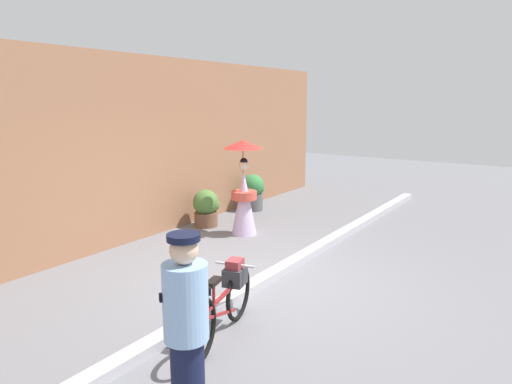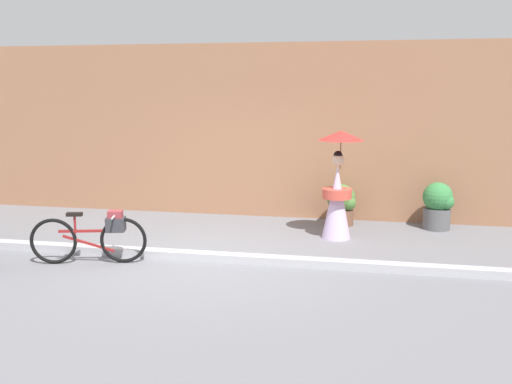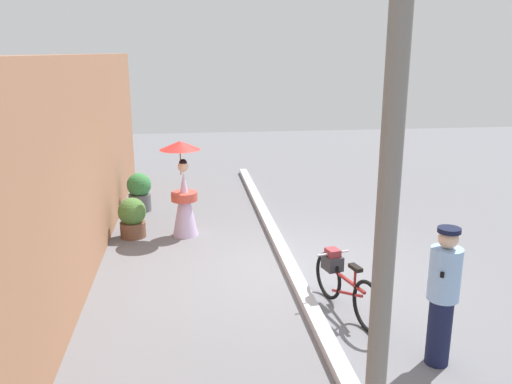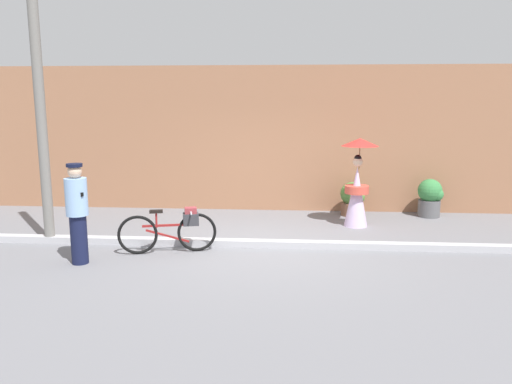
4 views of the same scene
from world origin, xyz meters
TOP-DOWN VIEW (x-y plane):
  - ground_plane at (0.00, 0.00)m, footprint 30.00×30.00m
  - building_wall at (0.00, 3.25)m, footprint 14.00×0.40m
  - sidewalk_curb at (0.00, 0.00)m, footprint 14.00×0.20m
  - bicycle_near_officer at (-1.45, -0.44)m, footprint 1.62×0.56m
  - person_officer at (-2.80, -1.12)m, footprint 0.34×0.34m
  - person_with_parasol at (1.87, 1.67)m, footprint 0.75×0.75m
  - potted_plant_by_door at (1.90, 2.63)m, footprint 0.53×0.52m
  - potted_plant_small at (3.61, 2.63)m, footprint 0.54×0.52m

SIDE VIEW (x-z plane):
  - ground_plane at x=0.00m, z-range 0.00..0.00m
  - sidewalk_curb at x=0.00m, z-range 0.00..0.12m
  - potted_plant_by_door at x=1.90m, z-range 0.01..0.77m
  - bicycle_near_officer at x=-1.45m, z-range 0.03..0.80m
  - potted_plant_small at x=3.61m, z-range 0.02..0.87m
  - person_officer at x=-2.80m, z-range 0.05..1.65m
  - person_with_parasol at x=1.87m, z-range -0.02..1.79m
  - building_wall at x=0.00m, z-range 0.00..3.34m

